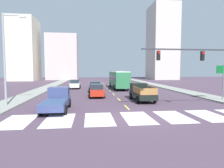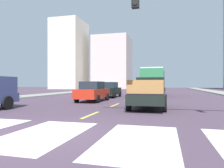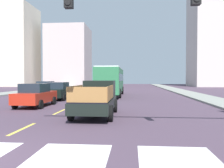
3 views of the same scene
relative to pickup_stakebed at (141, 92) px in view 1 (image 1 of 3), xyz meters
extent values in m
plane|color=#4A3949|center=(-2.52, -7.97, -0.94)|extent=(160.00, 160.00, 0.00)
cube|color=gray|center=(9.50, 10.03, -0.86)|extent=(2.90, 110.00, 0.15)
cube|color=gray|center=(-14.53, 10.03, -0.86)|extent=(2.90, 110.00, 0.15)
cube|color=silver|center=(-11.14, -7.97, -0.93)|extent=(2.08, 3.89, 0.01)
cube|color=silver|center=(-8.27, -7.97, -0.93)|extent=(2.08, 3.89, 0.01)
cube|color=silver|center=(-5.39, -7.97, -0.93)|extent=(2.08, 3.89, 0.01)
cube|color=silver|center=(-2.52, -7.97, -0.93)|extent=(2.08, 3.89, 0.01)
cube|color=silver|center=(0.36, -7.97, -0.93)|extent=(2.08, 3.89, 0.01)
cube|color=silver|center=(3.23, -7.97, -0.93)|extent=(2.08, 3.89, 0.01)
cube|color=#E1C947|center=(-2.52, -3.97, -0.93)|extent=(0.16, 2.40, 0.01)
cube|color=#E1C947|center=(-2.52, 1.03, -0.93)|extent=(0.16, 2.40, 0.01)
cube|color=#E1C947|center=(-2.52, 6.03, -0.93)|extent=(0.16, 2.40, 0.01)
cube|color=#E1C947|center=(-2.52, 11.03, -0.93)|extent=(0.16, 2.40, 0.01)
cube|color=#E1C947|center=(-2.52, 16.03, -0.93)|extent=(0.16, 2.40, 0.01)
cube|color=#E1C947|center=(-2.52, 21.03, -0.93)|extent=(0.16, 2.40, 0.01)
cube|color=#E1C947|center=(-2.52, 26.03, -0.93)|extent=(0.16, 2.40, 0.01)
cube|color=#E1C947|center=(-2.52, 31.03, -0.93)|extent=(0.16, 2.40, 0.01)
cube|color=black|center=(0.00, -0.44, -0.26)|extent=(1.96, 5.20, 0.56)
cube|color=black|center=(0.00, 1.26, 0.52)|extent=(1.84, 1.60, 1.00)
cube|color=#19232D|center=(0.00, 1.70, 0.70)|extent=(1.72, 0.08, 0.56)
cube|color=black|center=(0.00, -1.39, 0.05)|extent=(1.84, 3.30, 0.06)
cylinder|color=black|center=(-0.98, 1.12, -0.54)|extent=(0.22, 0.80, 0.80)
cylinder|color=black|center=(0.98, 1.12, -0.54)|extent=(0.22, 0.80, 0.80)
cylinder|color=black|center=(-0.98, -2.00, -0.54)|extent=(0.22, 0.80, 0.80)
cylinder|color=black|center=(0.98, -2.00, -0.54)|extent=(0.22, 0.80, 0.80)
cube|color=olive|center=(-0.90, -1.39, 0.43)|extent=(0.06, 3.17, 0.70)
cube|color=olive|center=(0.90, -1.39, 0.43)|extent=(0.06, 3.17, 0.70)
cube|color=olive|center=(0.00, -2.97, 0.43)|extent=(1.80, 0.06, 0.70)
cube|color=navy|center=(-8.98, -4.79, -0.26)|extent=(1.96, 5.20, 0.56)
cube|color=navy|center=(-8.98, -3.09, 0.52)|extent=(1.84, 1.60, 1.00)
cube|color=#19232D|center=(-8.98, -2.65, 0.70)|extent=(1.72, 0.08, 0.56)
cube|color=navy|center=(-8.98, -5.74, 0.05)|extent=(1.84, 3.30, 0.06)
cylinder|color=black|center=(-9.96, -3.23, -0.54)|extent=(0.22, 0.80, 0.80)
cylinder|color=black|center=(-8.00, -3.23, -0.54)|extent=(0.22, 0.80, 0.80)
cylinder|color=black|center=(-9.96, -6.35, -0.54)|extent=(0.22, 0.80, 0.80)
cylinder|color=black|center=(-8.00, -6.35, -0.54)|extent=(0.22, 0.80, 0.80)
cube|color=#2C7245|center=(-0.48, 14.23, 0.91)|extent=(2.50, 10.80, 2.70)
cube|color=#19232D|center=(-0.48, 14.23, 1.26)|extent=(2.52, 9.94, 0.80)
cube|color=silver|center=(-0.48, 14.23, 2.32)|extent=(2.40, 10.37, 0.12)
cylinder|color=black|center=(-1.73, 17.58, -0.44)|extent=(0.22, 1.00, 1.00)
cylinder|color=black|center=(0.77, 17.58, -0.44)|extent=(0.22, 1.00, 1.00)
cylinder|color=black|center=(-1.73, 11.26, -0.44)|extent=(0.22, 1.00, 1.00)
cylinder|color=black|center=(0.77, 11.26, -0.44)|extent=(0.22, 1.00, 1.00)
cube|color=silver|center=(-8.84, 15.48, -0.24)|extent=(1.80, 4.40, 0.76)
cube|color=#1E2833|center=(-8.84, 15.33, 0.46)|extent=(1.58, 2.11, 0.64)
cylinder|color=black|center=(-9.74, 16.84, -0.62)|extent=(0.22, 0.64, 0.64)
cylinder|color=black|center=(-7.94, 16.84, -0.62)|extent=(0.22, 0.64, 0.64)
cylinder|color=black|center=(-9.74, 14.11, -0.62)|extent=(0.22, 0.64, 0.64)
cylinder|color=black|center=(-7.94, 14.11, -0.62)|extent=(0.22, 0.64, 0.64)
cube|color=red|center=(-5.11, 3.52, -0.24)|extent=(1.80, 4.40, 0.76)
cube|color=#1E2833|center=(-5.11, 3.37, 0.46)|extent=(1.58, 2.11, 0.64)
cylinder|color=black|center=(-6.01, 4.88, -0.62)|extent=(0.22, 0.64, 0.64)
cylinder|color=black|center=(-4.21, 4.88, -0.62)|extent=(0.22, 0.64, 0.64)
cylinder|color=black|center=(-6.01, 2.15, -0.62)|extent=(0.22, 0.64, 0.64)
cylinder|color=black|center=(-4.21, 2.15, -0.62)|extent=(0.22, 0.64, 0.64)
cube|color=black|center=(-5.17, 9.21, -0.24)|extent=(1.80, 4.40, 0.76)
cube|color=#1E2833|center=(-5.17, 9.06, 0.46)|extent=(1.58, 2.11, 0.64)
cylinder|color=black|center=(-6.07, 10.57, -0.62)|extent=(0.22, 0.64, 0.64)
cylinder|color=black|center=(-4.27, 10.57, -0.62)|extent=(0.22, 0.64, 0.64)
cylinder|color=black|center=(-6.07, 7.84, -0.62)|extent=(0.22, 0.64, 0.64)
cylinder|color=black|center=(-4.27, 7.84, -0.62)|extent=(0.22, 0.64, 0.64)
cube|color=#2D2D33|center=(3.52, -5.64, 4.46)|extent=(10.27, 0.12, 0.12)
cube|color=black|center=(4.03, -5.64, 3.91)|extent=(0.28, 0.24, 0.84)
cylinder|color=red|center=(4.03, -5.77, 4.17)|extent=(0.20, 0.04, 0.20)
cylinder|color=black|center=(4.03, -5.77, 3.91)|extent=(0.20, 0.04, 0.20)
cylinder|color=black|center=(4.03, -5.77, 3.65)|extent=(0.20, 0.04, 0.20)
cube|color=black|center=(-0.08, -5.64, 3.91)|extent=(0.28, 0.24, 0.84)
cylinder|color=red|center=(-0.08, -5.77, 4.17)|extent=(0.20, 0.04, 0.20)
cylinder|color=black|center=(-0.08, -5.77, 3.91)|extent=(0.20, 0.04, 0.20)
cylinder|color=black|center=(-0.08, -5.77, 3.65)|extent=(0.20, 0.04, 0.20)
cylinder|color=slate|center=(9.36, -1.47, 1.16)|extent=(0.12, 0.12, 4.20)
cube|color=#0B5A24|center=(9.31, -1.49, 2.71)|extent=(1.70, 0.06, 0.90)
cylinder|color=gray|center=(-14.23, -2.16, 3.56)|extent=(0.20, 0.20, 9.00)
cube|color=gray|center=(-13.33, -2.16, 7.86)|extent=(1.80, 0.10, 0.10)
cube|color=silver|center=(-12.43, -2.16, 7.76)|extent=(0.60, 0.28, 0.16)
cube|color=beige|center=(-28.31, 46.44, 9.56)|extent=(8.85, 10.65, 20.99)
cube|color=#BEB4AE|center=(21.86, 48.96, 13.06)|extent=(9.39, 11.57, 27.99)
cube|color=#BAAAA7|center=(-16.05, 52.95, 7.38)|extent=(11.17, 11.61, 16.64)
camera|label=1|loc=(-6.08, -21.58, 2.65)|focal=30.21mm
camera|label=2|loc=(1.09, -13.64, 0.59)|focal=33.72mm
camera|label=3|loc=(2.02, -13.32, 1.18)|focal=37.67mm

